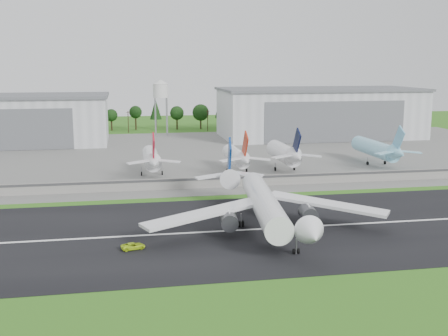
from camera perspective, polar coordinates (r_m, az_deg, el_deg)
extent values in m
plane|color=#2B6518|center=(119.89, 2.55, -7.74)|extent=(600.00, 600.00, 0.00)
cube|color=black|center=(129.18, 1.55, -6.35)|extent=(320.00, 60.00, 0.10)
cube|color=white|center=(129.16, 1.56, -6.33)|extent=(220.00, 1.00, 0.02)
cube|color=slate|center=(235.32, -4.00, 1.37)|extent=(320.00, 150.00, 0.10)
cube|color=gray|center=(171.65, -1.55, -1.49)|extent=(240.00, 0.50, 3.50)
cube|color=#38383A|center=(171.10, -1.54, -1.11)|extent=(240.00, 0.12, 0.70)
cube|color=silver|center=(282.40, -21.51, 4.44)|extent=(95.00, 42.00, 22.00)
cube|color=#595B60|center=(281.54, -21.67, 6.79)|extent=(97.00, 44.00, 1.20)
cube|color=silver|center=(294.80, 9.66, 5.45)|extent=(100.00, 45.00, 24.00)
cube|color=#595B60|center=(293.97, 9.73, 7.90)|extent=(102.00, 47.00, 1.20)
cube|color=#595B60|center=(273.91, 11.26, 4.61)|extent=(70.00, 0.30, 19.68)
cylinder|color=#99999E|center=(294.70, -6.94, 5.13)|extent=(0.50, 0.50, 20.00)
cylinder|color=#99999E|center=(301.07, -5.87, 5.27)|extent=(0.50, 0.50, 20.00)
cylinder|color=silver|center=(296.92, -6.45, 7.79)|extent=(8.00, 8.00, 7.00)
cone|color=silver|center=(296.73, -6.47, 8.70)|extent=(8.40, 8.40, 2.40)
cylinder|color=white|center=(128.81, 4.08, -3.59)|extent=(10.92, 44.38, 5.80)
cone|color=white|center=(106.78, 8.97, -6.70)|extent=(6.46, 6.64, 5.80)
cone|color=white|center=(152.92, 0.50, -0.83)|extent=(6.53, 9.58, 5.51)
cube|color=navy|center=(151.49, 0.56, 1.10)|extent=(1.62, 9.53, 11.13)
cube|color=white|center=(133.31, 10.43, -3.60)|extent=(26.13, 20.46, 2.65)
cylinder|color=#333338|center=(130.01, 8.55, -4.64)|extent=(4.42, 5.91, 3.80)
cube|color=white|center=(153.94, 2.33, -0.61)|extent=(9.52, 6.67, 0.98)
cube|color=white|center=(122.65, -2.15, -4.68)|extent=(28.07, 15.27, 2.65)
cylinder|color=#333338|center=(123.18, 0.52, -5.38)|extent=(4.42, 5.91, 3.80)
cube|color=white|center=(150.96, -1.25, -0.83)|extent=(9.45, 4.90, 0.98)
cube|color=#99999E|center=(126.42, 4.72, -5.99)|extent=(13.45, 30.97, 3.20)
cylinder|color=black|center=(131.44, 1.74, -5.69)|extent=(0.57, 1.54, 1.50)
imported|color=#BADE1A|center=(117.67, -9.21, -7.83)|extent=(5.41, 3.53, 1.38)
cylinder|color=white|center=(193.76, -7.41, 1.01)|extent=(5.46, 24.00, 5.46)
cone|color=white|center=(178.33, -7.14, 0.51)|extent=(5.18, 7.00, 5.18)
cube|color=#B00D22|center=(178.06, -7.19, 2.06)|extent=(0.45, 8.59, 10.02)
cylinder|color=#99999E|center=(192.39, -8.38, -0.36)|extent=(0.32, 0.32, 3.00)
cylinder|color=#99999E|center=(192.75, -6.30, -0.29)|extent=(0.32, 0.32, 3.00)
cylinder|color=black|center=(192.53, -8.38, -0.56)|extent=(0.40, 1.40, 1.40)
cylinder|color=white|center=(197.48, 1.19, 1.23)|extent=(5.13, 24.00, 5.13)
cone|color=white|center=(182.37, 2.17, 0.76)|extent=(4.87, 7.00, 4.87)
cube|color=#AE220D|center=(182.10, 2.15, 2.28)|extent=(0.45, 8.59, 10.02)
cylinder|color=#99999E|center=(195.59, 0.30, -0.07)|extent=(0.32, 0.32, 3.00)
cylinder|color=#99999E|center=(196.99, 2.30, 0.00)|extent=(0.32, 0.32, 3.00)
cylinder|color=black|center=(195.72, 0.30, -0.27)|extent=(0.40, 1.40, 1.40)
cylinder|color=white|center=(201.58, 6.06, 1.53)|extent=(6.26, 24.00, 6.26)
cone|color=white|center=(186.81, 7.40, 1.09)|extent=(5.95, 7.00, 5.95)
cube|color=black|center=(186.55, 7.39, 2.57)|extent=(0.45, 8.59, 10.02)
cylinder|color=#99999E|center=(199.51, 5.23, 0.10)|extent=(0.32, 0.32, 3.00)
cylinder|color=#99999E|center=(201.49, 7.14, 0.17)|extent=(0.32, 0.32, 3.00)
cylinder|color=black|center=(199.64, 5.22, -0.10)|extent=(0.40, 1.40, 1.40)
cylinder|color=#89D2EE|center=(219.51, 15.05, 1.93)|extent=(5.97, 30.00, 5.97)
cone|color=#89D2EE|center=(203.02, 17.29, 1.42)|extent=(5.67, 7.00, 5.67)
cube|color=#66ABD1|center=(202.79, 17.30, 2.78)|extent=(0.45, 8.59, 10.02)
cylinder|color=#99999E|center=(216.95, 14.38, 0.66)|extent=(0.32, 0.32, 3.00)
cylinder|color=#99999E|center=(219.96, 16.04, 0.71)|extent=(0.32, 0.32, 3.00)
cylinder|color=black|center=(217.06, 14.38, 0.48)|extent=(0.40, 1.40, 1.40)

